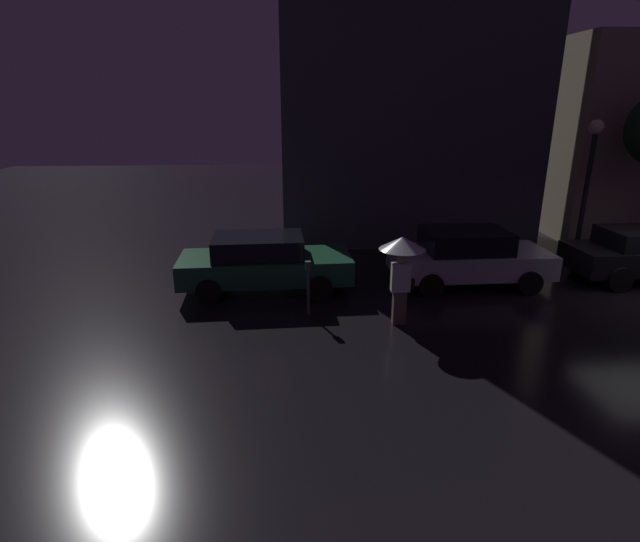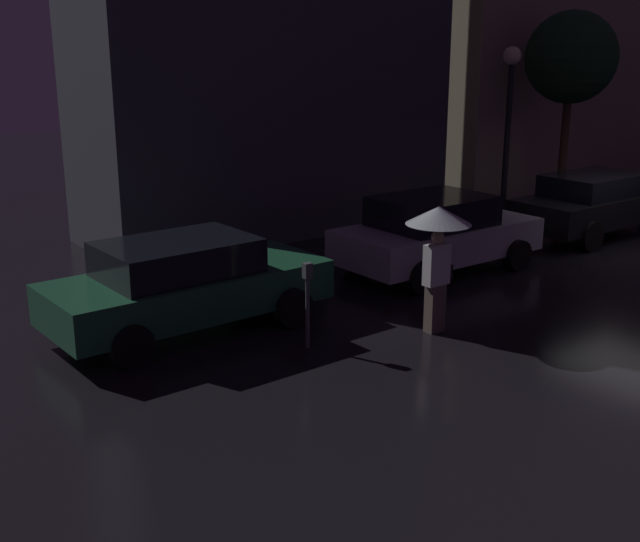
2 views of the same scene
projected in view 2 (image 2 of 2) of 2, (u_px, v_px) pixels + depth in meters
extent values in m
plane|color=black|center=(633.00, 254.00, 16.54)|extent=(60.00, 60.00, 0.00)
cube|color=#3D3D47|center=(265.00, 4.00, 17.49)|extent=(8.48, 3.00, 10.04)
cube|color=gray|center=(556.00, 71.00, 23.73)|extent=(9.76, 3.00, 6.71)
cube|color=#1E5638|center=(189.00, 291.00, 12.13)|extent=(4.34, 1.87, 0.61)
cube|color=black|center=(177.00, 257.00, 11.88)|extent=(2.28, 1.59, 0.51)
cylinder|color=black|center=(237.00, 282.00, 13.63)|extent=(0.61, 0.22, 0.61)
cylinder|color=black|center=(293.00, 308.00, 12.30)|extent=(0.61, 0.22, 0.61)
cylinder|color=black|center=(85.00, 312.00, 12.13)|extent=(0.61, 0.22, 0.61)
cylinder|color=black|center=(131.00, 345.00, 10.80)|extent=(0.61, 0.22, 0.61)
cube|color=#B7B7BF|center=(438.00, 240.00, 15.23)|extent=(4.06, 1.86, 0.61)
cube|color=black|center=(433.00, 211.00, 14.98)|extent=(2.12, 1.62, 0.55)
cylinder|color=black|center=(450.00, 237.00, 16.72)|extent=(0.60, 0.22, 0.60)
cylinder|color=black|center=(517.00, 255.00, 15.33)|extent=(0.60, 0.22, 0.60)
cylinder|color=black|center=(357.00, 255.00, 15.31)|extent=(0.60, 0.22, 0.60)
cylinder|color=black|center=(421.00, 277.00, 13.91)|extent=(0.60, 0.22, 0.60)
cube|color=black|center=(596.00, 208.00, 18.01)|extent=(4.26, 1.71, 0.62)
cube|color=black|center=(594.00, 185.00, 17.76)|extent=(2.23, 1.49, 0.47)
cylinder|color=black|center=(599.00, 208.00, 19.48)|extent=(0.65, 0.22, 0.65)
cylinder|color=black|center=(528.00, 222.00, 17.99)|extent=(0.65, 0.22, 0.65)
cylinder|color=black|center=(590.00, 236.00, 16.71)|extent=(0.65, 0.22, 0.65)
cube|color=#66564C|center=(435.00, 308.00, 12.09)|extent=(0.28, 0.19, 0.75)
cube|color=white|center=(437.00, 264.00, 11.90)|extent=(0.41, 0.19, 0.62)
sphere|color=tan|center=(438.00, 237.00, 11.79)|extent=(0.20, 0.20, 0.20)
cylinder|color=black|center=(437.00, 249.00, 11.83)|extent=(0.02, 0.02, 0.74)
cone|color=silver|center=(439.00, 215.00, 11.69)|extent=(0.97, 0.97, 0.27)
cube|color=black|center=(447.00, 272.00, 12.07)|extent=(0.16, 0.10, 0.22)
cylinder|color=#4C5154|center=(308.00, 313.00, 11.42)|extent=(0.06, 0.06, 1.04)
cube|color=#4C5154|center=(307.00, 271.00, 11.24)|extent=(0.12, 0.10, 0.22)
cylinder|color=black|center=(506.00, 147.00, 18.73)|extent=(0.14, 0.14, 3.71)
sphere|color=#F9EAB7|center=(512.00, 56.00, 18.16)|extent=(0.41, 0.41, 0.41)
cylinder|color=#473323|center=(563.00, 156.00, 20.04)|extent=(0.20, 0.20, 2.91)
sphere|color=#193D1E|center=(571.00, 57.00, 19.37)|extent=(2.22, 2.22, 2.22)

